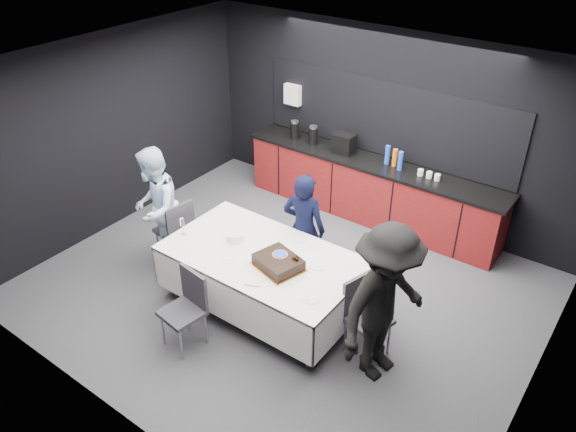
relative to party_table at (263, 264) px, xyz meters
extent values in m
plane|color=#45454B|center=(0.00, 0.40, -0.64)|extent=(6.00, 6.00, 0.00)
cube|color=white|center=(0.00, 0.40, 2.16)|extent=(6.00, 5.00, 0.04)
cube|color=black|center=(0.00, 2.90, 0.76)|extent=(6.00, 0.04, 2.80)
cube|color=black|center=(0.00, -2.10, 0.76)|extent=(6.00, 0.04, 2.80)
cube|color=black|center=(-3.00, 0.40, 0.76)|extent=(0.04, 5.00, 2.80)
cube|color=black|center=(3.00, 0.40, 0.76)|extent=(0.04, 5.00, 2.80)
cube|color=maroon|center=(0.00, 2.60, -0.19)|extent=(4.00, 0.60, 0.90)
cube|color=black|center=(0.00, 2.60, 0.28)|extent=(4.10, 0.64, 0.04)
cube|color=black|center=(0.00, 2.88, 0.86)|extent=(4.00, 0.03, 1.10)
cube|color=white|center=(-1.60, 2.83, 0.91)|extent=(0.28, 0.12, 0.32)
cylinder|color=black|center=(-1.40, 2.60, 0.43)|extent=(0.14, 0.14, 0.26)
cylinder|color=black|center=(-1.05, 2.60, 0.43)|extent=(0.14, 0.14, 0.26)
cube|color=black|center=(-0.50, 2.60, 0.45)|extent=(0.32, 0.24, 0.30)
cylinder|color=blue|center=(0.20, 2.65, 0.44)|extent=(0.07, 0.07, 0.28)
cylinder|color=orange|center=(0.32, 2.65, 0.43)|extent=(0.07, 0.07, 0.26)
cylinder|color=blue|center=(0.44, 2.58, 0.44)|extent=(0.07, 0.07, 0.28)
cylinder|color=white|center=(0.75, 2.60, 0.34)|extent=(0.08, 0.08, 0.09)
cylinder|color=white|center=(0.88, 2.60, 0.34)|extent=(0.08, 0.08, 0.09)
cylinder|color=white|center=(1.00, 2.60, 0.34)|extent=(0.08, 0.08, 0.09)
cylinder|color=#99999E|center=(-1.40, 2.60, 0.57)|extent=(0.12, 0.12, 0.03)
cylinder|color=#99999E|center=(-1.05, 2.60, 0.57)|extent=(0.12, 0.12, 0.03)
cylinder|color=#99999E|center=(-1.00, -0.50, -0.27)|extent=(0.06, 0.06, 0.75)
cylinder|color=#99999E|center=(-1.00, 0.50, -0.27)|extent=(0.06, 0.06, 0.75)
cylinder|color=#99999E|center=(1.00, -0.50, -0.27)|extent=(0.06, 0.06, 0.75)
cylinder|color=#99999E|center=(1.00, 0.50, -0.27)|extent=(0.06, 0.06, 0.75)
cube|color=white|center=(0.00, 0.00, 0.12)|extent=(2.32, 1.32, 0.04)
cube|color=white|center=(0.00, -0.65, -0.15)|extent=(2.32, 0.02, 0.55)
cube|color=white|center=(0.00, 0.65, -0.15)|extent=(2.32, 0.02, 0.55)
cube|color=white|center=(-1.15, 0.00, -0.15)|extent=(0.02, 1.32, 0.55)
cube|color=white|center=(1.15, 0.00, -0.15)|extent=(0.02, 1.32, 0.55)
cube|color=#C18A38|center=(0.30, -0.09, 0.14)|extent=(0.63, 0.56, 0.01)
cube|color=black|center=(0.30, -0.09, 0.20)|extent=(0.58, 0.51, 0.11)
cube|color=black|center=(0.30, -0.09, 0.26)|extent=(0.58, 0.51, 0.01)
cylinder|color=#EF5A14|center=(0.28, -0.03, 0.27)|extent=(0.18, 0.18, 0.00)
cylinder|color=blue|center=(0.28, -0.03, 0.28)|extent=(0.15, 0.15, 0.01)
sphere|color=black|center=(0.48, 0.03, 0.29)|extent=(0.04, 0.04, 0.04)
sphere|color=black|center=(0.50, -0.01, 0.29)|extent=(0.04, 0.04, 0.04)
sphere|color=black|center=(0.46, -0.01, 0.29)|extent=(0.04, 0.04, 0.04)
cylinder|color=white|center=(-0.44, 0.04, 0.19)|extent=(0.21, 0.21, 0.10)
cylinder|color=white|center=(-0.26, -0.29, 0.14)|extent=(0.21, 0.21, 0.01)
cylinder|color=white|center=(0.64, 0.20, 0.14)|extent=(0.21, 0.21, 0.01)
cylinder|color=white|center=(0.89, -0.32, 0.14)|extent=(0.20, 0.20, 0.01)
cylinder|color=white|center=(0.15, 0.50, 0.14)|extent=(0.19, 0.19, 0.01)
cube|color=white|center=(0.25, -0.49, 0.15)|extent=(0.19, 0.16, 0.03)
cylinder|color=white|center=(-1.05, -0.24, 0.14)|extent=(0.06, 0.06, 0.00)
cylinder|color=white|center=(-1.05, -0.24, 0.20)|extent=(0.01, 0.01, 0.12)
cylinder|color=white|center=(-1.05, -0.24, 0.31)|extent=(0.05, 0.05, 0.10)
cube|color=#2D2D32|center=(-1.59, 0.08, -0.19)|extent=(0.48, 0.48, 0.05)
cube|color=#2D2D32|center=(-1.40, 0.05, 0.06)|extent=(0.11, 0.42, 0.45)
cylinder|color=#99999E|center=(-1.73, 0.28, -0.42)|extent=(0.03, 0.03, 0.44)
cylinder|color=#99999E|center=(-1.79, -0.06, -0.42)|extent=(0.03, 0.03, 0.44)
cylinder|color=#99999E|center=(-1.39, 0.22, -0.42)|extent=(0.03, 0.03, 0.44)
cylinder|color=#99999E|center=(-1.45, -0.11, -0.42)|extent=(0.03, 0.03, 0.44)
cube|color=#2D2D32|center=(1.38, 0.08, -0.19)|extent=(0.52, 0.52, 0.05)
cube|color=#2D2D32|center=(1.20, 0.13, 0.06)|extent=(0.15, 0.42, 0.45)
cylinder|color=#99999E|center=(1.50, -0.13, -0.42)|extent=(0.03, 0.03, 0.44)
cylinder|color=#99999E|center=(1.59, 0.19, -0.42)|extent=(0.03, 0.03, 0.44)
cylinder|color=#99999E|center=(1.17, -0.04, -0.42)|extent=(0.03, 0.03, 0.44)
cylinder|color=#99999E|center=(1.26, 0.29, -0.42)|extent=(0.03, 0.03, 0.44)
cube|color=#2D2D32|center=(-0.32, -1.03, -0.19)|extent=(0.47, 0.47, 0.05)
cube|color=#2D2D32|center=(-0.29, -0.84, 0.06)|extent=(0.42, 0.10, 0.45)
cylinder|color=#99999E|center=(-0.51, -1.17, -0.42)|extent=(0.03, 0.03, 0.44)
cylinder|color=#99999E|center=(-0.17, -1.22, -0.42)|extent=(0.03, 0.03, 0.44)
cylinder|color=#99999E|center=(-0.46, -0.83, -0.42)|extent=(0.03, 0.03, 0.44)
cylinder|color=#99999E|center=(-0.13, -0.88, -0.42)|extent=(0.03, 0.03, 0.44)
imported|color=black|center=(0.06, 0.75, 0.12)|extent=(0.62, 0.48, 1.52)
imported|color=silver|center=(-1.72, -0.07, 0.19)|extent=(0.96, 1.02, 1.65)
imported|color=black|center=(1.62, -0.09, 0.27)|extent=(0.89, 1.28, 1.82)
camera|label=1|loc=(3.35, -4.09, 3.95)|focal=35.00mm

